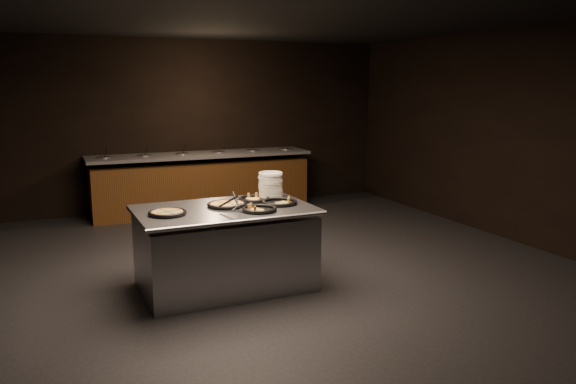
{
  "coord_description": "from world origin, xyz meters",
  "views": [
    {
      "loc": [
        -2.35,
        -5.62,
        2.12
      ],
      "look_at": [
        0.19,
        0.3,
        0.89
      ],
      "focal_mm": 35.0,
      "sensor_mm": 36.0,
      "label": 1
    }
  ],
  "objects_px": {
    "plate_stack": "(271,185)",
    "pan_cheese_whole": "(227,204)",
    "serving_counter": "(225,250)",
    "pan_veggie_whole": "(167,213)"
  },
  "relations": [
    {
      "from": "plate_stack",
      "to": "pan_cheese_whole",
      "type": "height_order",
      "value": "plate_stack"
    },
    {
      "from": "serving_counter",
      "to": "plate_stack",
      "type": "bearing_deg",
      "value": 25.13
    },
    {
      "from": "plate_stack",
      "to": "pan_veggie_whole",
      "type": "height_order",
      "value": "plate_stack"
    },
    {
      "from": "serving_counter",
      "to": "pan_cheese_whole",
      "type": "bearing_deg",
      "value": 52.22
    },
    {
      "from": "serving_counter",
      "to": "pan_veggie_whole",
      "type": "distance_m",
      "value": 0.77
    },
    {
      "from": "pan_veggie_whole",
      "to": "pan_cheese_whole",
      "type": "bearing_deg",
      "value": 12.97
    },
    {
      "from": "plate_stack",
      "to": "pan_veggie_whole",
      "type": "xyz_separation_m",
      "value": [
        -1.25,
        -0.4,
        -0.12
      ]
    },
    {
      "from": "plate_stack",
      "to": "serving_counter",
      "type": "bearing_deg",
      "value": -153.62
    },
    {
      "from": "pan_cheese_whole",
      "to": "pan_veggie_whole",
      "type": "bearing_deg",
      "value": -167.03
    },
    {
      "from": "serving_counter",
      "to": "pan_cheese_whole",
      "type": "relative_size",
      "value": 4.37
    }
  ]
}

